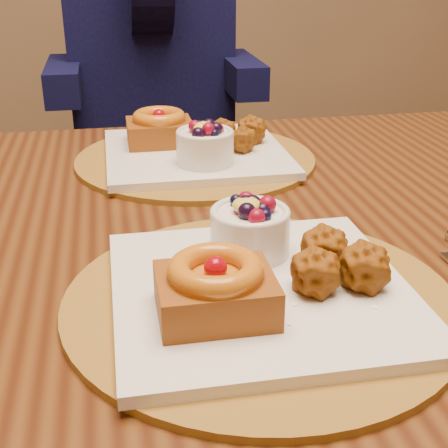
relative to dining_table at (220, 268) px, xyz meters
The scene contains 5 objects.
dining_table is the anchor object (origin of this frame).
place_setting_near 0.24m from the dining_table, 90.59° to the right, with size 0.38×0.38×0.08m.
place_setting_far 0.24m from the dining_table, 90.64° to the left, with size 0.38×0.38×0.08m.
chair_far 0.97m from the dining_table, 92.11° to the left, with size 0.53×0.53×0.84m.
diner 0.98m from the dining_table, 90.80° to the left, with size 0.52×0.50×0.84m.
Camera 1 is at (-0.16, -0.81, 1.07)m, focal length 50.00 mm.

